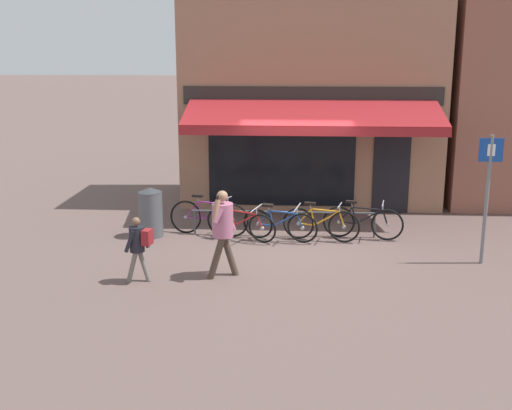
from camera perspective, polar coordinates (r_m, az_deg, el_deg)
The scene contains 12 objects.
ground_plane at distance 13.78m, azimuth 3.47°, elevation -3.27°, with size 160.00×160.00×0.00m, color brown.
shop_front at distance 17.34m, azimuth 4.91°, elevation 9.88°, with size 6.64×4.75×5.73m.
bike_rack_rail at distance 14.04m, azimuth 2.49°, elevation -0.88°, with size 4.05×0.04×0.57m.
bicycle_purple at distance 14.20m, azimuth -4.22°, elevation -1.10°, with size 1.82×0.53×0.90m.
bicycle_red at distance 13.79m, azimuth -1.39°, elevation -1.70°, with size 1.59×0.85×0.81m.
bicycle_blue at distance 13.72m, azimuth 2.12°, elevation -1.75°, with size 1.64×0.71×0.83m.
bicycle_orange at distance 13.80m, azimuth 5.78°, elevation -1.67°, with size 1.65×0.55×0.83m.
bicycle_black at distance 14.05m, azimuth 9.46°, elevation -1.50°, with size 1.72×0.52×0.84m.
pedestrian_adult at distance 11.44m, azimuth -2.99°, elevation -1.77°, with size 0.56×0.65×1.62m.
pedestrian_child at distance 11.41m, azimuth -10.40°, elevation -3.26°, with size 0.51×0.36×1.20m.
litter_bin at distance 14.18m, azimuth -9.33°, elevation -0.62°, with size 0.52×0.52×1.10m.
parking_sign at distance 12.78m, azimuth 19.91°, elevation 1.58°, with size 0.44×0.07×2.49m.
Camera 1 is at (0.01, -13.17, 4.07)m, focal length 45.00 mm.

